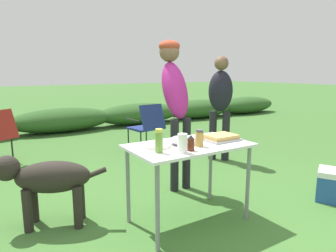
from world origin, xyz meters
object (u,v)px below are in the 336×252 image
Objects in this scene: plate_stack at (156,145)px; spice_jar at (199,138)px; food_tray at (221,138)px; bbq_sauce_bottle at (191,143)px; folding_table at (189,152)px; camp_chair_near_hedge at (147,124)px; mixing_bowl at (182,140)px; dog at (46,179)px; relish_jar at (159,141)px; standing_person_in_navy_coat at (220,99)px; paper_cup_stack at (182,143)px; standing_person_in_gray_fleece at (175,92)px.

spice_jar is (0.33, -0.19, 0.06)m from plate_stack.
food_tray is 0.49m from bbq_sauce_bottle.
camp_chair_near_hedge reaches higher than folding_table.
mixing_bowl is 0.22× the size of dog.
dog is 1.18× the size of camp_chair_near_hedge.
plate_stack is at bearing 170.35° from food_tray.
plate_stack is 0.21m from relish_jar.
relish_jar is at bearing -97.13° from standing_person_in_navy_coat.
paper_cup_stack is (-0.15, -0.23, 0.04)m from mixing_bowl.
mixing_bowl is 0.23m from bbq_sauce_bottle.
paper_cup_stack is 2.90m from camp_chair_near_hedge.
standing_person_in_gray_fleece is at bearing 69.68° from spice_jar.
standing_person_in_navy_coat is (1.95, 1.46, 0.14)m from relish_jar.
food_tray is at bearing 13.67° from spice_jar.
paper_cup_stack is 0.26m from spice_jar.
dog is at bearing -118.32° from standing_person_in_navy_coat.
dog is at bearing 156.82° from food_tray.
relish_jar is (-0.37, -0.10, 0.17)m from folding_table.
plate_stack is 1.62× the size of paper_cup_stack.
spice_jar reaches higher than dog.
food_tray is 1.65m from dog.
folding_table is at bearing 175.01° from food_tray.
bbq_sauce_bottle is 0.16× the size of camp_chair_near_hedge.
bbq_sauce_bottle is at bearing 9.18° from paper_cup_stack.
mixing_bowl is 2.63m from camp_chair_near_hedge.
relish_jar is at bearing 146.93° from paper_cup_stack.
folding_table is 0.26m from bbq_sauce_bottle.
folding_table reaches higher than dog.
standing_person_in_navy_coat reaches higher than mixing_bowl.
bbq_sauce_bottle is 0.14× the size of dog.
mixing_bowl is (-0.06, 0.03, 0.12)m from folding_table.
spice_jar reaches higher than plate_stack.
standing_person_in_gray_fleece reaches higher than relish_jar.
mixing_bowl is (0.24, -0.05, 0.03)m from plate_stack.
folding_table is 0.33m from paper_cup_stack.
dog is 2.74m from camp_chair_near_hedge.
standing_person_in_navy_coat is 1.66× the size of dog.
spice_jar is at bearing -1.51° from relish_jar.
relish_jar reaches higher than bbq_sauce_bottle.
standing_person_in_navy_coat is 1.40m from camp_chair_near_hedge.
relish_jar is 1.48× the size of bbq_sauce_bottle.
standing_person_in_navy_coat reaches higher than folding_table.
bbq_sauce_bottle is at bearing -118.37° from camp_chair_near_hedge.
spice_jar is at bearing 20.79° from paper_cup_stack.
standing_person_in_navy_coat is (1.21, 0.56, -0.18)m from standing_person_in_gray_fleece.
bbq_sauce_bottle is 2.85m from camp_chair_near_hedge.
paper_cup_stack is 0.10× the size of standing_person_in_navy_coat.
relish_jar is 0.20× the size of dog.
folding_table is at bearing 57.48° from bbq_sauce_bottle.
paper_cup_stack is 0.19× the size of camp_chair_near_hedge.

